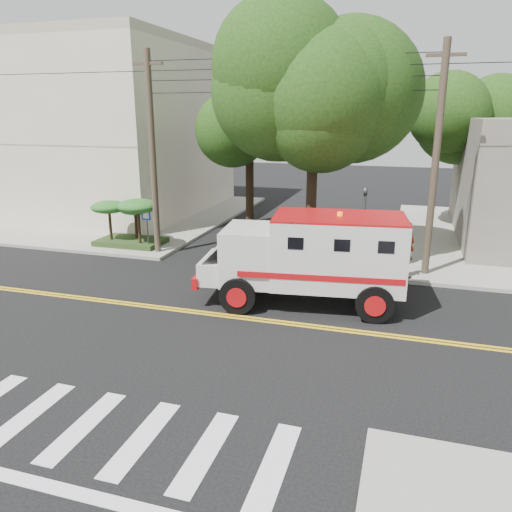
% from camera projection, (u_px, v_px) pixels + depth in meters
% --- Properties ---
extents(ground, '(100.00, 100.00, 0.00)m').
position_uv_depth(ground, '(226.00, 316.00, 16.32)').
color(ground, black).
rests_on(ground, ground).
extents(sidewalk_nw, '(17.00, 17.00, 0.15)m').
position_uv_depth(sidewalk_nw, '(104.00, 213.00, 32.50)').
color(sidewalk_nw, gray).
rests_on(sidewalk_nw, ground).
extents(building_left, '(16.00, 14.00, 10.00)m').
position_uv_depth(building_left, '(84.00, 132.00, 33.04)').
color(building_left, beige).
rests_on(building_left, sidewalk_nw).
extents(utility_pole_left, '(0.28, 0.28, 9.00)m').
position_uv_depth(utility_pole_left, '(153.00, 157.00, 22.16)').
color(utility_pole_left, '#382D23').
rests_on(utility_pole_left, ground).
extents(utility_pole_right, '(0.28, 0.28, 9.00)m').
position_uv_depth(utility_pole_right, '(435.00, 164.00, 18.99)').
color(utility_pole_right, '#382D23').
rests_on(utility_pole_right, ground).
extents(tree_main, '(6.08, 5.70, 9.85)m').
position_uv_depth(tree_main, '(324.00, 91.00, 19.48)').
color(tree_main, black).
rests_on(tree_main, ground).
extents(tree_left, '(4.48, 4.20, 7.70)m').
position_uv_depth(tree_left, '(254.00, 126.00, 26.31)').
color(tree_left, black).
rests_on(tree_left, ground).
extents(tree_right, '(4.80, 4.50, 8.20)m').
position_uv_depth(tree_right, '(482.00, 118.00, 26.63)').
color(tree_right, black).
rests_on(tree_right, ground).
extents(traffic_signal, '(0.15, 0.18, 3.60)m').
position_uv_depth(traffic_signal, '(364.00, 222.00, 19.78)').
color(traffic_signal, '#3F3F42').
rests_on(traffic_signal, ground).
extents(accessibility_sign, '(0.45, 0.10, 2.02)m').
position_uv_depth(accessibility_sign, '(147.00, 224.00, 23.36)').
color(accessibility_sign, '#3F3F42').
rests_on(accessibility_sign, ground).
extents(palm_planter, '(3.52, 2.63, 2.36)m').
position_uv_depth(palm_planter, '(128.00, 215.00, 24.05)').
color(palm_planter, '#1E3314').
rests_on(palm_planter, sidewalk_nw).
extents(armored_truck, '(7.18, 3.51, 3.15)m').
position_uv_depth(armored_truck, '(311.00, 254.00, 16.86)').
color(armored_truck, silver).
rests_on(armored_truck, ground).
extents(pedestrian_a, '(0.73, 0.53, 1.84)m').
position_uv_depth(pedestrian_a, '(406.00, 243.00, 21.25)').
color(pedestrian_a, gray).
rests_on(pedestrian_a, sidewalk_ne).
extents(pedestrian_b, '(0.93, 0.92, 1.52)m').
position_uv_depth(pedestrian_b, '(405.00, 258.00, 19.57)').
color(pedestrian_b, gray).
rests_on(pedestrian_b, sidewalk_ne).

